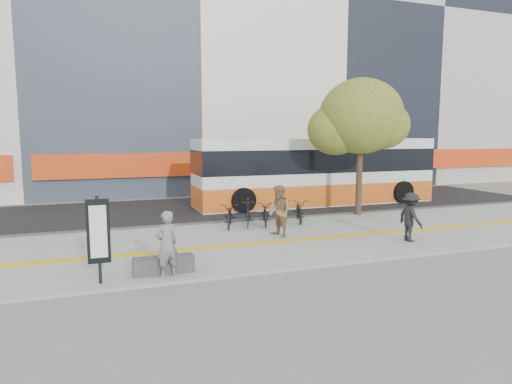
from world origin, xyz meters
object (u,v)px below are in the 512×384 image
object	(u,v)px
pedestrian_tan	(279,211)
signboard	(98,233)
street_tree	(359,118)
pedestrian_dark	(411,217)
bus	(316,173)
seated_woman	(167,244)
bench	(164,265)

from	to	relation	value
pedestrian_tan	signboard	bearing A→B (deg)	-76.93
street_tree	pedestrian_dark	world-z (taller)	street_tree
signboard	pedestrian_dark	bearing A→B (deg)	5.96
street_tree	pedestrian_tan	bearing A→B (deg)	-149.43
bus	pedestrian_tan	size ratio (longest dim) A/B	7.03
street_tree	pedestrian_dark	bearing A→B (deg)	-102.81
seated_woman	pedestrian_dark	xyz separation A→B (m)	(8.54, 1.08, -0.02)
signboard	seated_woman	bearing A→B (deg)	-0.77
bus	seated_woman	distance (m)	13.85
pedestrian_dark	bench	bearing A→B (deg)	95.27
bus	pedestrian_dark	xyz separation A→B (m)	(-0.99, -8.94, -0.78)
seated_woman	pedestrian_tan	xyz separation A→B (m)	(4.54, 3.28, 0.07)
seated_woman	pedestrian_dark	world-z (taller)	seated_woman
signboard	seated_woman	xyz separation A→B (m)	(1.65, -0.02, -0.42)
bus	pedestrian_tan	bearing A→B (deg)	-126.47
street_tree	seated_woman	distance (m)	12.16
street_tree	bus	bearing A→B (deg)	93.26
signboard	street_tree	bearing A→B (deg)	29.07
bus	seated_woman	world-z (taller)	bus
bus	signboard	bearing A→B (deg)	-138.15
bus	pedestrian_tan	world-z (taller)	bus
bench	pedestrian_tan	xyz separation A→B (m)	(4.58, 2.95, 0.71)
signboard	pedestrian_tan	bearing A→B (deg)	27.78
seated_woman	bus	bearing A→B (deg)	-154.13
bus	seated_woman	xyz separation A→B (m)	(-9.52, -10.03, -0.76)
bench	street_tree	world-z (taller)	street_tree
signboard	bus	distance (m)	15.00
seated_woman	pedestrian_tan	world-z (taller)	pedestrian_tan
seated_woman	pedestrian_dark	size ratio (longest dim) A/B	1.02
pedestrian_tan	pedestrian_dark	size ratio (longest dim) A/B	1.10
signboard	bus	xyz separation A→B (m)	(11.17, 10.01, 0.34)
bench	bus	world-z (taller)	bus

